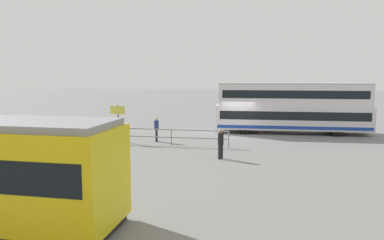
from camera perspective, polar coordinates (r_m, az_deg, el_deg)
The scene contains 6 objects.
ground_plane at distance 28.03m, azimuth 6.99°, elevation -2.41°, with size 160.00×160.00×0.00m, color slate.
double_decker_bus at distance 29.86m, azimuth 15.04°, elevation 1.85°, with size 11.64×2.93×3.91m.
pedestrian_near_railing at distance 25.42m, azimuth -5.46°, elevation -1.17°, with size 0.41×0.41×1.67m.
pedestrian_crossing at distance 20.22m, azimuth 4.41°, elevation -3.39°, with size 0.44×0.44×1.62m.
pedestrian_railing at distance 23.89m, azimuth -3.18°, elevation -2.23°, with size 7.40×0.13×1.08m.
info_sign at distance 25.64m, azimuth -11.28°, elevation 0.57°, with size 1.10×0.25×2.53m.
Camera 1 is at (-1.44, 27.62, 4.60)m, focal length 34.85 mm.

